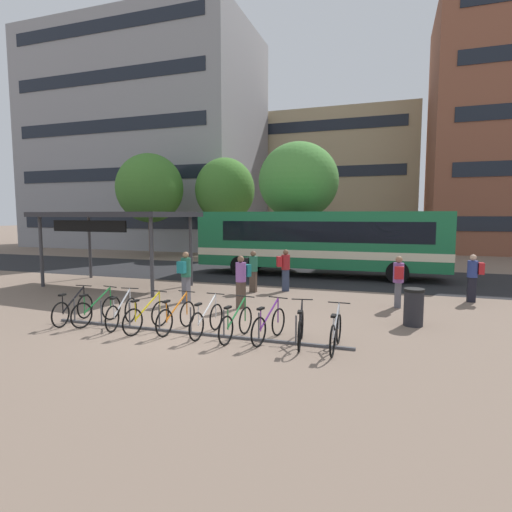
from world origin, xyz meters
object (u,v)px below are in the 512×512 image
parked_bicycle_silver_2 (122,313)px  commuter_teal_pack_0 (185,273)px  parked_bicycle_purple_7 (269,325)px  parked_bicycle_orange_4 (176,317)px  parked_bicycle_green_6 (236,324)px  parked_bicycle_yellow_3 (147,317)px  commuter_red_pack_3 (473,275)px  street_tree_1 (225,190)px  trash_bin (414,307)px  commuter_teal_pack_5 (242,278)px  transit_shelter (115,217)px  parked_bicycle_silver_9 (336,333)px  street_tree_0 (150,188)px  city_bus (317,240)px  parked_bicycle_green_1 (97,310)px  parked_bicycle_white_5 (207,320)px  street_tree_2 (298,181)px  parked_bicycle_black_8 (301,329)px  commuter_black_pack_4 (252,268)px  parked_bicycle_black_0 (73,309)px  commuter_red_pack_1 (285,267)px  commuter_red_pack_2 (398,278)px

parked_bicycle_silver_2 → commuter_teal_pack_0: (0.13, 3.35, 0.64)m
commuter_teal_pack_0 → parked_bicycle_purple_7: bearing=-123.2°
parked_bicycle_orange_4 → parked_bicycle_green_6: size_ratio=1.00×
parked_bicycle_yellow_3 → commuter_red_pack_3: commuter_red_pack_3 is taller
parked_bicycle_silver_2 → street_tree_1: 20.01m
trash_bin → commuter_teal_pack_5: bearing=174.9°
transit_shelter → parked_bicycle_silver_9: bearing=-23.9°
street_tree_0 → parked_bicycle_orange_4: bearing=-55.3°
city_bus → trash_bin: size_ratio=11.69×
transit_shelter → commuter_teal_pack_0: 5.14m
commuter_teal_pack_0 → parked_bicycle_silver_9: bearing=-115.2°
parked_bicycle_orange_4 → street_tree_1: bearing=25.0°
city_bus → parked_bicycle_green_1: 11.83m
commuter_teal_pack_5 → street_tree_0: street_tree_0 is taller
parked_bicycle_yellow_3 → street_tree_0: bearing=42.4°
parked_bicycle_white_5 → street_tree_2: size_ratio=0.24×
parked_bicycle_black_8 → street_tree_2: street_tree_2 is taller
parked_bicycle_black_8 → street_tree_0: street_tree_0 is taller
parked_bicycle_yellow_3 → parked_bicycle_green_6: same height
street_tree_1 → parked_bicycle_silver_2: bearing=-75.4°
commuter_black_pack_4 → commuter_teal_pack_5: size_ratio=0.95×
parked_bicycle_green_1 → parked_bicycle_yellow_3: 1.73m
parked_bicycle_green_1 → commuter_teal_pack_0: bearing=-7.2°
parked_bicycle_purple_7 → street_tree_0: street_tree_0 is taller
parked_bicycle_black_0 → parked_bicycle_silver_2: bearing=-91.6°
parked_bicycle_purple_7 → street_tree_2: bearing=21.2°
commuter_red_pack_3 → parked_bicycle_orange_4: bearing=36.4°
parked_bicycle_green_6 → parked_bicycle_black_8: 1.59m
trash_bin → commuter_red_pack_1: bearing=140.6°
parked_bicycle_black_8 → commuter_teal_pack_5: commuter_teal_pack_5 is taller
commuter_teal_pack_0 → parked_bicycle_green_1: bearing=169.3°
commuter_red_pack_1 → parked_bicycle_white_5: bearing=-121.0°
parked_bicycle_white_5 → parked_bicycle_green_6: size_ratio=1.00×
parked_bicycle_white_5 → commuter_teal_pack_5: (-0.22, 3.10, 0.61)m
trash_bin → commuter_black_pack_4: bearing=151.1°
parked_bicycle_green_1 → street_tree_0: bearing=37.9°
city_bus → commuter_red_pack_2: bearing=121.0°
city_bus → street_tree_2: bearing=-64.3°
commuter_red_pack_2 → commuter_black_pack_4: size_ratio=1.04×
parked_bicycle_purple_7 → commuter_red_pack_1: commuter_red_pack_1 is taller
parked_bicycle_white_5 → commuter_red_pack_2: bearing=-40.4°
parked_bicycle_silver_9 → street_tree_2: street_tree_2 is taller
parked_bicycle_white_5 → parked_bicycle_purple_7: bearing=-84.8°
city_bus → parked_bicycle_yellow_3: (-2.51, -11.11, -1.39)m
parked_bicycle_black_8 → commuter_red_pack_2: 5.29m
parked_bicycle_orange_4 → trash_bin: size_ratio=1.67×
city_bus → commuter_teal_pack_5: bearing=81.8°
parked_bicycle_yellow_3 → street_tree_2: 15.59m
parked_bicycle_purple_7 → trash_bin: bearing=-41.4°
parked_bicycle_black_0 → parked_bicycle_green_1: size_ratio=1.01×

